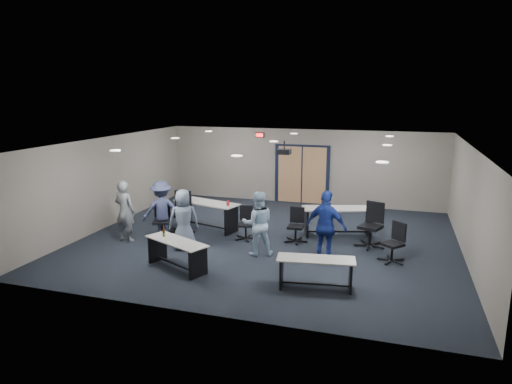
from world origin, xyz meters
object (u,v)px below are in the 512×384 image
(table_front_left, at_px, (176,249))
(chair_back_d, at_px, (371,225))
(chair_back_c, at_px, (296,225))
(chair_loose_right, at_px, (393,243))
(person_navy, at_px, (326,227))
(person_gray, at_px, (125,211))
(chair_back_a, at_px, (180,213))
(person_lightblue, at_px, (258,223))
(table_back_right, at_px, (338,217))
(table_front_right, at_px, (316,268))
(chair_loose_left, at_px, (162,220))
(person_plaid, at_px, (184,220))
(chair_back_b, at_px, (246,223))
(table_back_left, at_px, (207,210))
(person_back, at_px, (162,210))

(table_front_left, bearing_deg, chair_back_d, 59.59)
(chair_back_d, bearing_deg, chair_back_c, -153.04)
(chair_loose_right, relative_size, person_navy, 0.55)
(chair_loose_right, height_order, person_gray, person_gray)
(chair_loose_right, distance_m, person_gray, 7.02)
(chair_back_a, xyz_separation_m, person_navy, (4.37, -1.09, 0.28))
(chair_back_d, distance_m, person_lightblue, 3.02)
(table_back_right, height_order, person_lightblue, person_lightblue)
(table_front_left, distance_m, person_gray, 2.68)
(table_front_right, distance_m, chair_back_c, 2.98)
(chair_back_a, height_order, chair_back_c, chair_back_a)
(chair_loose_left, bearing_deg, chair_back_c, -8.86)
(table_back_right, relative_size, person_navy, 1.19)
(chair_loose_left, bearing_deg, person_plaid, -53.29)
(chair_back_d, xyz_separation_m, person_plaid, (-4.59, -1.62, 0.20))
(chair_back_a, distance_m, chair_back_b, 2.00)
(table_front_right, relative_size, chair_back_c, 1.78)
(table_back_left, bearing_deg, chair_back_b, -7.86)
(person_navy, relative_size, person_back, 1.08)
(table_front_right, height_order, table_back_left, table_back_left)
(table_front_left, bearing_deg, person_plaid, 133.60)
(table_back_right, height_order, chair_back_d, chair_back_d)
(chair_back_a, height_order, person_lightblue, person_lightblue)
(person_plaid, bearing_deg, chair_loose_left, -60.02)
(table_back_right, height_order, chair_loose_left, chair_loose_left)
(chair_back_d, relative_size, person_gray, 0.70)
(chair_back_b, bearing_deg, chair_loose_left, -177.08)
(chair_back_c, height_order, chair_back_d, chair_back_d)
(chair_back_c, height_order, person_navy, person_navy)
(chair_loose_left, bearing_deg, person_lightblue, -29.85)
(chair_back_a, bearing_deg, chair_loose_right, -11.70)
(table_back_right, bearing_deg, person_back, -176.90)
(table_front_right, distance_m, table_back_right, 3.73)
(chair_back_a, xyz_separation_m, person_back, (-0.26, -0.61, 0.22))
(person_lightblue, bearing_deg, table_back_right, -149.84)
(table_front_left, xyz_separation_m, table_back_right, (3.21, 3.62, 0.08))
(chair_back_a, bearing_deg, person_lightblue, -27.84)
(person_plaid, bearing_deg, chair_loose_right, 158.80)
(person_gray, height_order, person_lightblue, person_gray)
(person_plaid, xyz_separation_m, person_back, (-0.98, 0.64, 0.02))
(chair_loose_right, xyz_separation_m, person_plaid, (-5.17, -0.65, 0.31))
(chair_back_b, bearing_deg, table_front_right, -60.24)
(person_plaid, bearing_deg, table_back_left, -113.84)
(chair_loose_left, distance_m, person_navy, 4.65)
(chair_back_d, bearing_deg, person_back, -149.20)
(table_front_left, bearing_deg, chair_loose_right, 46.83)
(chair_loose_right, bearing_deg, person_navy, -122.26)
(chair_back_b, bearing_deg, chair_loose_right, -21.38)
(person_navy, bearing_deg, chair_back_a, 2.56)
(chair_back_a, relative_size, person_navy, 0.68)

